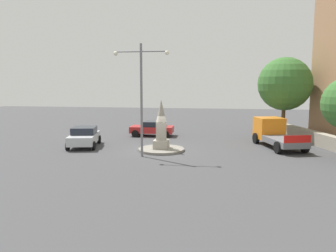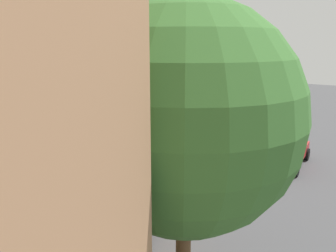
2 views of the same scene
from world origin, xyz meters
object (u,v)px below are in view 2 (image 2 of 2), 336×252
Objects in this scene: streetlamp at (138,72)px; car_red_near_island at (284,151)px; truck_orange_passing at (93,209)px; monument at (158,124)px; car_silver_waiting at (215,121)px; tree_mid_cluster at (185,117)px.

streetlamp is 1.87× the size of car_red_near_island.
truck_orange_passing is (10.20, -3.29, 0.29)m from car_red_near_island.
monument is at bearing 65.44° from streetlamp.
car_red_near_island is at bearing 54.96° from car_silver_waiting.
tree_mid_cluster is (11.55, 0.80, 4.00)m from car_red_near_island.
truck_orange_passing is at bearing 21.26° from monument.
streetlamp is 6.85m from car_silver_waiting.
monument reaches higher than car_silver_waiting.
tree_mid_cluster reaches higher than truck_orange_passing.
tree_mid_cluster is (15.65, 6.65, 3.94)m from car_silver_waiting.
streetlamp is 1.27× the size of truck_orange_passing.
streetlamp is at bearing -150.25° from truck_orange_passing.
truck_orange_passing reaches higher than car_red_near_island.
monument reaches higher than truck_orange_passing.
truck_orange_passing is at bearing 10.16° from car_silver_waiting.
car_red_near_island is (-1.96, 6.49, -0.99)m from monument.
monument reaches higher than car_red_near_island.
monument is 0.89× the size of car_red_near_island.
truck_orange_passing is 5.69m from tree_mid_cluster.
streetlamp is at bearing -138.41° from tree_mid_cluster.
car_silver_waiting is at bearing -169.84° from truck_orange_passing.
truck_orange_passing is at bearing -17.85° from car_red_near_island.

